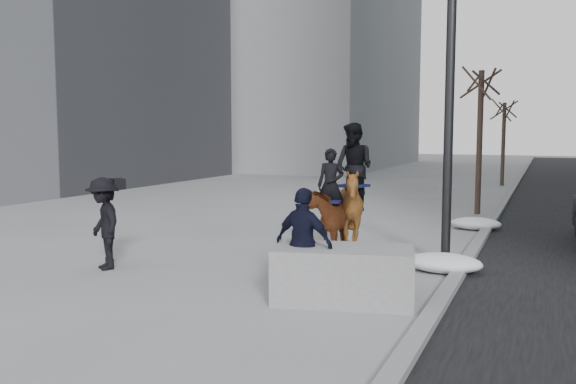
% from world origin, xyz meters
% --- Properties ---
extents(ground, '(120.00, 120.00, 0.00)m').
position_xyz_m(ground, '(0.00, 0.00, 0.00)').
color(ground, gray).
rests_on(ground, ground).
extents(curb, '(0.25, 90.00, 0.12)m').
position_xyz_m(curb, '(3.00, 10.00, 0.06)').
color(curb, gray).
rests_on(curb, ground).
extents(planter, '(2.31, 1.52, 0.85)m').
position_xyz_m(planter, '(1.58, -0.32, 0.43)').
color(planter, gray).
rests_on(planter, ground).
extents(tree_near, '(1.20, 1.20, 4.99)m').
position_xyz_m(tree_near, '(2.40, 10.85, 2.50)').
color(tree_near, '#392A21').
rests_on(tree_near, ground).
extents(tree_far, '(1.20, 1.20, 4.38)m').
position_xyz_m(tree_far, '(2.40, 21.62, 2.19)').
color(tree_far, '#352A1F').
rests_on(tree_far, ground).
extents(mounted_left, '(1.01, 1.84, 2.27)m').
position_xyz_m(mounted_left, '(0.24, 2.78, 0.84)').
color(mounted_left, '#532310').
rests_on(mounted_left, ground).
extents(mounted_right, '(2.01, 2.11, 2.80)m').
position_xyz_m(mounted_right, '(0.55, 3.43, 1.12)').
color(mounted_right, '#4D220F').
rests_on(mounted_right, ground).
extents(feeder, '(1.10, 0.97, 1.75)m').
position_xyz_m(feeder, '(0.96, -0.40, 0.88)').
color(feeder, black).
rests_on(feeder, ground).
extents(camera_crew, '(1.30, 1.19, 1.75)m').
position_xyz_m(camera_crew, '(-3.30, 0.02, 0.89)').
color(camera_crew, black).
rests_on(camera_crew, ground).
extents(lamppost, '(0.25, 2.29, 9.09)m').
position_xyz_m(lamppost, '(2.60, 3.30, 4.99)').
color(lamppost, black).
rests_on(lamppost, ground).
extents(snow_piles, '(1.41, 6.19, 0.36)m').
position_xyz_m(snow_piles, '(2.70, 4.64, 0.17)').
color(snow_piles, white).
rests_on(snow_piles, ground).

